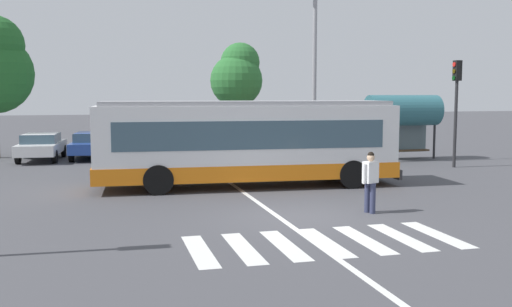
# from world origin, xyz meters

# --- Properties ---
(ground_plane) EXTENTS (160.00, 160.00, 0.00)m
(ground_plane) POSITION_xyz_m (0.00, 0.00, 0.00)
(ground_plane) COLOR #47474C
(city_transit_bus) EXTENTS (10.86, 3.22, 3.06)m
(city_transit_bus) POSITION_xyz_m (-0.08, 5.36, 1.59)
(city_transit_bus) COLOR black
(city_transit_bus) RESTS_ON ground_plane
(pedestrian_crossing_street) EXTENTS (0.55, 0.38, 1.72)m
(pedestrian_crossing_street) POSITION_xyz_m (2.13, -0.02, 0.97)
(pedestrian_crossing_street) COLOR #333856
(pedestrian_crossing_street) RESTS_ON ground_plane
(parked_car_white) EXTENTS (2.16, 4.63, 1.35)m
(parked_car_white) POSITION_xyz_m (-8.05, 15.77, 0.77)
(parked_car_white) COLOR black
(parked_car_white) RESTS_ON ground_plane
(parked_car_blue) EXTENTS (2.26, 4.66, 1.35)m
(parked_car_blue) POSITION_xyz_m (-5.62, 16.06, 0.77)
(parked_car_blue) COLOR black
(parked_car_blue) RESTS_ON ground_plane
(parked_car_teal) EXTENTS (2.23, 4.65, 1.35)m
(parked_car_teal) POSITION_xyz_m (-2.84, 15.92, 0.77)
(parked_car_teal) COLOR black
(parked_car_teal) RESTS_ON ground_plane
(parked_car_silver) EXTENTS (2.20, 4.64, 1.35)m
(parked_car_silver) POSITION_xyz_m (-0.09, 15.83, 0.77)
(parked_car_silver) COLOR black
(parked_car_silver) RESTS_ON ground_plane
(parked_car_champagne) EXTENTS (2.14, 4.62, 1.35)m
(parked_car_champagne) POSITION_xyz_m (2.61, 15.84, 0.77)
(parked_car_champagne) COLOR black
(parked_car_champagne) RESTS_ON ground_plane
(parked_car_red) EXTENTS (1.94, 4.53, 1.35)m
(parked_car_red) POSITION_xyz_m (5.19, 16.03, 0.77)
(parked_car_red) COLOR black
(parked_car_red) RESTS_ON ground_plane
(traffic_light_far_corner) EXTENTS (0.33, 0.32, 4.79)m
(traffic_light_far_corner) POSITION_xyz_m (10.28, 8.18, 3.21)
(traffic_light_far_corner) COLOR #28282B
(traffic_light_far_corner) RESTS_ON ground_plane
(bus_stop_shelter) EXTENTS (3.77, 1.54, 3.25)m
(bus_stop_shelter) POSITION_xyz_m (9.54, 11.60, 2.42)
(bus_stop_shelter) COLOR #28282B
(bus_stop_shelter) RESTS_ON ground_plane
(twin_arm_street_lamp) EXTENTS (4.76, 0.32, 9.96)m
(twin_arm_street_lamp) POSITION_xyz_m (4.52, 10.85, 6.07)
(twin_arm_street_lamp) COLOR #939399
(twin_arm_street_lamp) RESTS_ON ground_plane
(background_tree_right) EXTENTS (3.34, 3.34, 6.57)m
(background_tree_right) POSITION_xyz_m (3.31, 21.60, 4.47)
(background_tree_right) COLOR brown
(background_tree_right) RESTS_ON ground_plane
(crosswalk_painted_stripes) EXTENTS (6.11, 2.63, 0.01)m
(crosswalk_painted_stripes) POSITION_xyz_m (-0.27, -2.70, 0.00)
(crosswalk_painted_stripes) COLOR silver
(crosswalk_painted_stripes) RESTS_ON ground_plane
(lane_center_line) EXTENTS (0.16, 24.00, 0.01)m
(lane_center_line) POSITION_xyz_m (-0.49, 2.00, 0.00)
(lane_center_line) COLOR silver
(lane_center_line) RESTS_ON ground_plane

